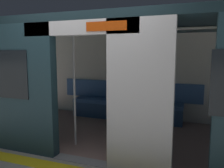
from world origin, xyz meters
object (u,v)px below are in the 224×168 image
book (116,100)px  grab_pole_far (118,90)px  train_car (107,62)px  grab_pole_door (74,88)px  person_seated (127,93)px  bench_seat (125,106)px  handbag (143,99)px

book → grab_pole_far: size_ratio=0.11×
train_car → grab_pole_door: train_car is taller
person_seated → grab_pole_door: (0.44, 1.72, 0.34)m
book → grab_pole_far: 1.90m
train_car → bench_seat: size_ratio=2.38×
person_seated → grab_pole_far: 1.70m
handbag → grab_pole_far: (0.04, 1.73, 0.48)m
train_car → person_seated: train_car is taller
book → grab_pole_far: (-0.64, 1.71, 0.55)m
train_car → bench_seat: (-0.05, -1.06, -1.10)m
train_car → grab_pole_door: (0.33, 0.71, -0.43)m
train_car → book: (0.21, -1.07, -0.98)m
grab_pole_door → bench_seat: bearing=-102.1°
grab_pole_far → grab_pole_door: bearing=6.1°
person_seated → book: person_seated is taller
handbag → grab_pole_door: grab_pole_door is taller
bench_seat → handbag: bearing=-174.8°
person_seated → grab_pole_far: (-0.32, 1.64, 0.34)m
handbag → book: 0.68m
train_car → handbag: size_ratio=24.62×
bench_seat → grab_pole_far: 1.86m
grab_pole_far → bench_seat: bearing=-77.3°
handbag → grab_pole_far: bearing=88.6°
bench_seat → person_seated: bearing=138.7°
person_seated → handbag: person_seated is taller
train_car → grab_pole_far: size_ratio=3.14×
bench_seat → handbag: (-0.42, -0.04, 0.19)m
bench_seat → grab_pole_far: grab_pole_far is taller
person_seated → handbag: (-0.36, -0.09, -0.13)m
train_car → grab_pole_far: 0.88m
train_car → handbag: train_car is taller
book → grab_pole_door: size_ratio=0.11×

